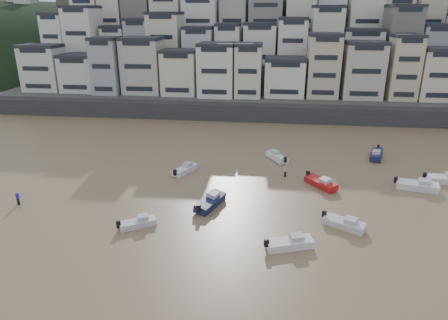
# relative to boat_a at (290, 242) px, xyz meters

# --- Properties ---
(harbor_wall) EXTENTS (140.00, 3.00, 3.50)m
(harbor_wall) POSITION_rel_boat_a_xyz_m (-1.29, 48.38, 1.05)
(harbor_wall) COLOR #38383A
(harbor_wall) RESTS_ON ground
(hillside) EXTENTS (141.04, 66.00, 50.00)m
(hillside) POSITION_rel_boat_a_xyz_m (3.44, 88.22, 12.31)
(hillside) COLOR #4C4C47
(hillside) RESTS_ON ground
(headland) EXTENTS (216.00, 135.00, 53.33)m
(headland) POSITION_rel_boat_a_xyz_m (-106.29, 118.37, -0.68)
(headland) COLOR black
(headland) RESTS_ON ground
(boat_a) EXTENTS (5.40, 3.30, 1.40)m
(boat_a) POSITION_rel_boat_a_xyz_m (0.00, 0.00, 0.00)
(boat_a) COLOR white
(boat_a) RESTS_ON ground
(boat_b) EXTENTS (5.07, 3.84, 1.34)m
(boat_b) POSITION_rel_boat_a_xyz_m (6.01, 4.70, -0.03)
(boat_b) COLOR silver
(boat_b) RESTS_ON ground
(boat_c) EXTENTS (3.71, 5.98, 1.55)m
(boat_c) POSITION_rel_boat_a_xyz_m (-9.23, 7.88, 0.08)
(boat_c) COLOR #131A3D
(boat_c) RESTS_ON ground
(boat_d) EXTENTS (5.92, 2.94, 1.54)m
(boat_d) POSITION_rel_boat_a_xyz_m (17.09, 15.98, 0.07)
(boat_d) COLOR white
(boat_d) RESTS_ON ground
(boat_e) EXTENTS (4.71, 5.22, 1.45)m
(boat_e) POSITION_rel_boat_a_xyz_m (4.60, 15.39, 0.03)
(boat_e) COLOR #AE1615
(boat_e) RESTS_ON ground
(boat_f) EXTENTS (3.49, 5.10, 1.33)m
(boat_f) POSITION_rel_boat_a_xyz_m (-14.54, 18.02, -0.03)
(boat_f) COLOR silver
(boat_f) RESTS_ON ground
(boat_g) EXTENTS (5.69, 1.93, 1.55)m
(boat_g) POSITION_rel_boat_a_xyz_m (21.58, 18.73, 0.07)
(boat_g) COLOR silver
(boat_g) RESTS_ON ground
(boat_h) EXTENTS (4.05, 5.22, 1.39)m
(boat_h) POSITION_rel_boat_a_xyz_m (-1.24, 24.95, -0.01)
(boat_h) COLOR silver
(boat_h) RESTS_ON ground
(boat_i) EXTENTS (3.39, 5.78, 1.50)m
(boat_i) POSITION_rel_boat_a_xyz_m (14.60, 27.87, 0.05)
(boat_i) COLOR #151E43
(boat_i) RESTS_ON ground
(boat_j) EXTENTS (4.44, 3.46, 1.18)m
(boat_j) POSITION_rel_boat_a_xyz_m (-16.36, 2.18, -0.11)
(boat_j) COLOR silver
(boat_j) RESTS_ON ground
(person_blue) EXTENTS (0.44, 0.44, 1.74)m
(person_blue) POSITION_rel_boat_a_xyz_m (-32.51, 5.53, 0.17)
(person_blue) COLOR #321BD1
(person_blue) RESTS_ON ground
(person_pink) EXTENTS (0.44, 0.44, 1.74)m
(person_pink) POSITION_rel_boat_a_xyz_m (-0.08, 18.28, 0.17)
(person_pink) COLOR #CB9A8F
(person_pink) RESTS_ON ground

